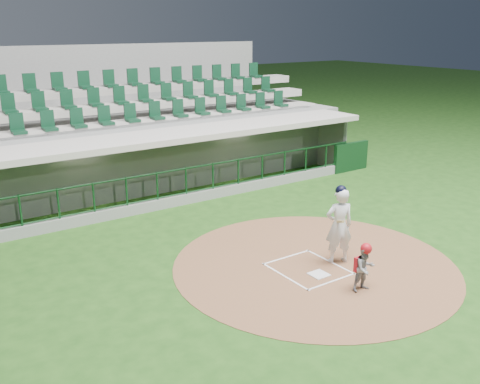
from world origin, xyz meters
name	(u,v)px	position (x,y,z in m)	size (l,w,h in m)	color
ground	(300,265)	(0.00, 0.00, 0.00)	(120.00, 120.00, 0.00)	#1C4313
dirt_circle	(314,265)	(0.30, -0.20, 0.01)	(7.20, 7.20, 0.01)	brown
home_plate	(319,274)	(0.00, -0.70, 0.02)	(0.43, 0.43, 0.02)	silver
batter_box_chalk	(308,269)	(0.00, -0.30, 0.02)	(1.55, 1.80, 0.01)	white
dugout_structure	(163,165)	(0.08, 7.82, 0.97)	(16.40, 3.70, 3.00)	gray
seating_deck	(127,139)	(0.00, 10.91, 1.42)	(17.00, 6.72, 5.15)	gray
batter	(339,225)	(0.90, -0.40, 1.03)	(0.96, 0.99, 2.06)	white
catcher	(365,267)	(0.31, -1.85, 0.59)	(0.57, 0.47, 1.16)	gray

